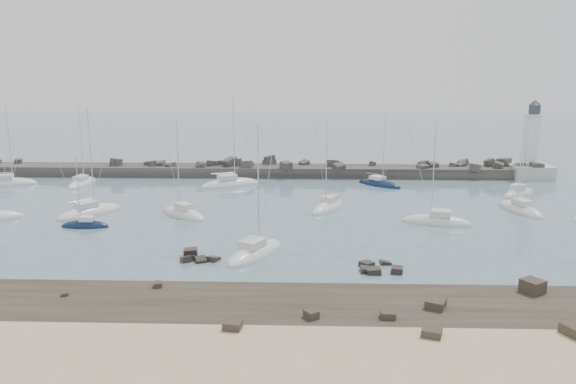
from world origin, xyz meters
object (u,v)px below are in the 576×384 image
(sailboat_7, at_px, (255,254))
(sailboat_12, at_px, (519,194))
(sailboat_3, at_px, (90,213))
(sailboat_4, at_px, (230,185))
(sailboat_9, at_px, (437,222))
(lighthouse, at_px, (530,160))
(sailboat_8, at_px, (379,185))
(sailboat_13, at_px, (9,184))
(sailboat_2, at_px, (85,226))
(sailboat_1, at_px, (82,184))
(sailboat_5, at_px, (183,215))
(sailboat_10, at_px, (520,210))
(sailboat_6, at_px, (328,208))

(sailboat_7, relative_size, sailboat_12, 1.21)
(sailboat_3, relative_size, sailboat_4, 0.93)
(sailboat_9, bearing_deg, sailboat_4, 142.04)
(lighthouse, height_order, sailboat_7, lighthouse)
(sailboat_4, distance_m, sailboat_8, 25.09)
(sailboat_4, relative_size, sailboat_7, 1.10)
(lighthouse, relative_size, sailboat_13, 1.02)
(sailboat_2, xyz_separation_m, sailboat_9, (43.74, 3.06, 0.02))
(sailboat_1, distance_m, sailboat_7, 48.71)
(sailboat_8, bearing_deg, sailboat_5, -143.39)
(sailboat_9, height_order, sailboat_13, sailboat_13)
(sailboat_10, xyz_separation_m, sailboat_13, (-79.64, 15.38, 0.01))
(sailboat_1, xyz_separation_m, sailboat_6, (41.04, -15.74, 0.02))
(lighthouse, bearing_deg, sailboat_7, -135.07)
(sailboat_10, xyz_separation_m, sailboat_12, (3.56, 10.30, 0.01))
(sailboat_2, bearing_deg, sailboat_10, 9.93)
(lighthouse, relative_size, sailboat_12, 1.19)
(sailboat_5, relative_size, sailboat_13, 0.97)
(lighthouse, bearing_deg, sailboat_2, -152.30)
(sailboat_5, bearing_deg, sailboat_1, 137.01)
(sailboat_6, height_order, sailboat_12, sailboat_6)
(sailboat_2, relative_size, sailboat_13, 0.67)
(sailboat_13, bearing_deg, sailboat_4, 0.89)
(sailboat_1, relative_size, sailboat_9, 1.00)
(sailboat_9, relative_size, sailboat_13, 0.97)
(sailboat_6, distance_m, sailboat_7, 22.01)
(sailboat_5, bearing_deg, sailboat_8, 36.61)
(sailboat_6, xyz_separation_m, sailboat_10, (26.35, -0.44, -0.01))
(sailboat_2, xyz_separation_m, sailboat_8, (39.54, 27.17, -0.00))
(sailboat_8, bearing_deg, sailboat_3, -153.26)
(sailboat_12, bearing_deg, sailboat_4, 172.93)
(sailboat_5, relative_size, sailboat_12, 1.13)
(sailboat_8, relative_size, sailboat_9, 0.96)
(sailboat_6, bearing_deg, sailboat_9, -28.49)
(sailboat_3, bearing_deg, sailboat_4, 50.16)
(sailboat_1, height_order, sailboat_3, sailboat_3)
(sailboat_6, relative_size, sailboat_10, 0.94)
(sailboat_2, bearing_deg, sailboat_9, 4.00)
(sailboat_6, height_order, sailboat_13, sailboat_13)
(sailboat_6, distance_m, sailboat_8, 19.19)
(sailboat_1, relative_size, sailboat_7, 0.94)
(sailboat_9, distance_m, sailboat_10, 14.61)
(sailboat_10, distance_m, sailboat_12, 10.90)
(sailboat_4, height_order, sailboat_7, sailboat_4)
(sailboat_4, height_order, sailboat_5, sailboat_4)
(sailboat_1, bearing_deg, sailboat_13, -176.26)
(sailboat_1, relative_size, sailboat_4, 0.85)
(sailboat_6, bearing_deg, sailboat_1, 159.01)
(sailboat_13, bearing_deg, sailboat_7, -38.15)
(sailboat_9, distance_m, sailboat_12, 23.77)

